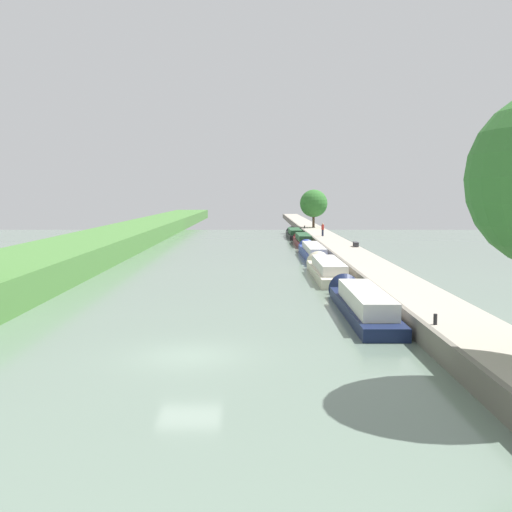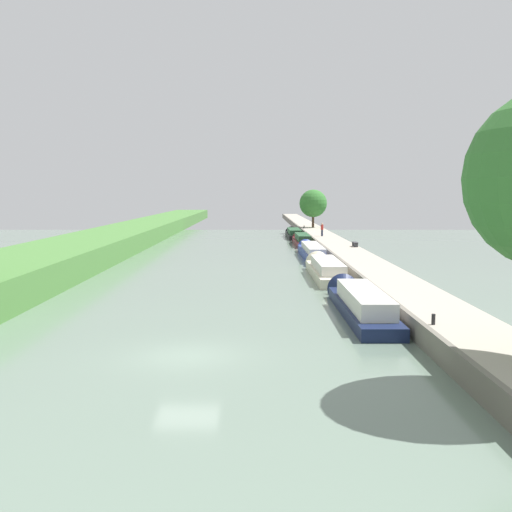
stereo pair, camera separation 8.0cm
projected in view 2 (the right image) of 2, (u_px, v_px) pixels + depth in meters
ground_plane at (190, 356)px, 23.35m from camera, size 160.00×160.00×0.00m
right_towpath at (482, 344)px, 23.24m from camera, size 3.45×260.00×0.97m
stone_quay at (435, 344)px, 23.25m from camera, size 0.25×260.00×1.02m
narrowboat_navy at (362, 302)px, 31.62m from camera, size 2.08×12.59×2.16m
narrowboat_cream at (328, 269)px, 45.55m from camera, size 2.14×12.64×2.09m
narrowboat_blue at (314, 252)px, 58.97m from camera, size 1.87×14.67×1.89m
narrowboat_maroon at (305, 240)px, 73.56m from camera, size 1.80×11.80×1.91m
narrowboat_black at (296, 234)px, 85.53m from camera, size 1.98×12.03×1.94m
tree_rightbank_midnear at (316, 203)px, 93.07m from camera, size 4.35×4.35×5.96m
person_walking at (325, 229)px, 74.44m from camera, size 0.34×0.34×1.66m
mooring_bollard_near at (436, 319)px, 24.49m from camera, size 0.16×0.16×0.45m
mooring_bollard_far at (307, 227)px, 90.52m from camera, size 0.16×0.16×0.45m
park_bench at (358, 243)px, 59.98m from camera, size 0.44×1.50×0.47m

